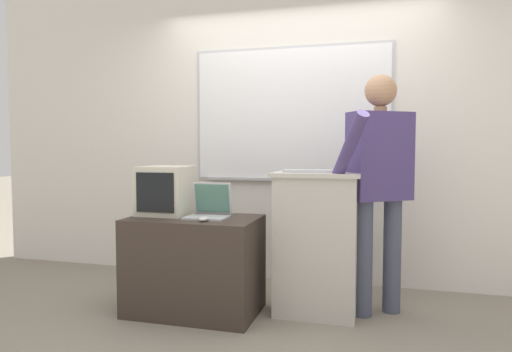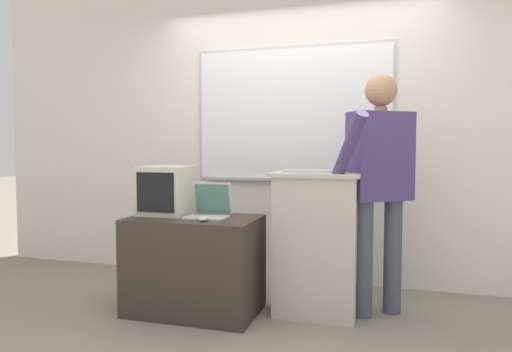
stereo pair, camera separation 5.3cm
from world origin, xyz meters
name	(u,v)px [view 1 (the left image)]	position (x,y,z in m)	size (l,w,h in m)	color
ground_plane	(260,336)	(0.00, 0.00, 0.00)	(30.00, 30.00, 0.00)	gray
back_wall	(299,119)	(0.00, 1.38, 1.49)	(6.40, 0.17, 2.98)	silver
lectern_podium	(317,243)	(0.29, 0.53, 0.53)	(0.63, 0.47, 1.05)	#BCB7AD
side_desk	(194,265)	(-0.59, 0.30, 0.36)	(0.95, 0.58, 0.71)	#382D26
person_presenter	(379,175)	(0.73, 0.62, 1.03)	(0.61, 0.75, 1.75)	#474C60
laptop	(210,207)	(-0.48, 0.34, 0.79)	(0.30, 0.26, 0.25)	#B7BABF
wireless_keyboard	(314,171)	(0.27, 0.47, 1.06)	(0.43, 0.15, 0.02)	silver
computer_mouse_by_laptop	(204,219)	(-0.45, 0.14, 0.73)	(0.06, 0.10, 0.03)	silver
crt_monitor	(167,190)	(-0.85, 0.38, 0.90)	(0.37, 0.38, 0.37)	beige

